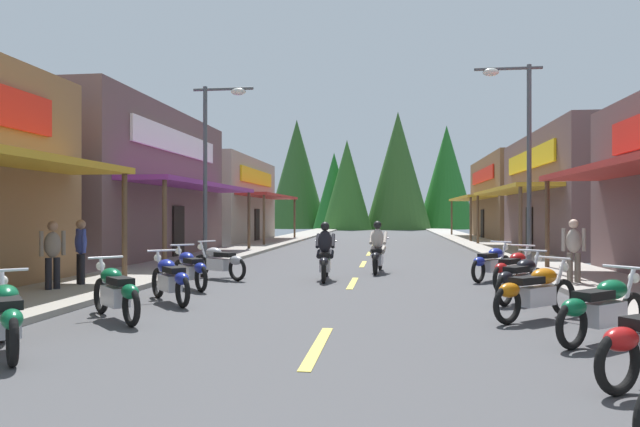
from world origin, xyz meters
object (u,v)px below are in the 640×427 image
object	(u,v)px
motorcycle_parked_right_4	(521,278)
motorcycle_parked_right_5	(514,269)
streetlamp_right	(519,138)
motorcycle_parked_right_3	(535,291)
rider_cruising_trailing	(378,251)
pedestrian_by_shop	(81,249)
motorcycle_parked_left_2	(170,278)
motorcycle_parked_left_3	(190,268)
pedestrian_waiting	(574,248)
motorcycle_parked_left_1	(116,291)
motorcycle_parked_right_6	(492,262)
motorcycle_parked_left_4	(219,261)
streetlamp_left	(214,149)
motorcycle_parked_left_0	(7,316)
rider_cruising_lead	(325,256)
pedestrian_strolling	(53,252)
motorcycle_parked_right_2	(603,307)

from	to	relation	value
motorcycle_parked_right_4	motorcycle_parked_right_5	world-z (taller)	same
streetlamp_right	motorcycle_parked_right_3	bearing A→B (deg)	-100.64
motorcycle_parked_right_5	rider_cruising_trailing	xyz separation A→B (m)	(-3.27, 3.35, 0.17)
motorcycle_parked_right_3	pedestrian_by_shop	size ratio (longest dim) A/B	1.03
motorcycle_parked_left_2	motorcycle_parked_left_3	bearing A→B (deg)	-30.99
pedestrian_waiting	motorcycle_parked_left_1	bearing A→B (deg)	-60.05
streetlamp_right	motorcycle_parked_right_3	distance (m)	9.02
motorcycle_parked_right_6	motorcycle_parked_right_5	bearing A→B (deg)	-136.34
motorcycle_parked_right_6	motorcycle_parked_left_4	distance (m)	7.35
motorcycle_parked_right_5	motorcycle_parked_right_6	xyz separation A→B (m)	(-0.20, 1.73, 0.00)
streetlamp_right	motorcycle_parked_left_3	world-z (taller)	streetlamp_right
motorcycle_parked_right_3	streetlamp_left	bearing A→B (deg)	94.73
motorcycle_parked_left_1	pedestrian_by_shop	size ratio (longest dim) A/B	0.97
motorcycle_parked_left_0	rider_cruising_lead	bearing A→B (deg)	-61.22
motorcycle_parked_right_6	pedestrian_strolling	size ratio (longest dim) A/B	1.09
streetlamp_left	motorcycle_parked_left_2	bearing A→B (deg)	-78.64
motorcycle_parked_right_2	streetlamp_left	bearing A→B (deg)	91.33
streetlamp_right	motorcycle_parked_left_2	world-z (taller)	streetlamp_right
pedestrian_waiting	motorcycle_parked_right_6	bearing A→B (deg)	-123.46
motorcycle_parked_right_6	rider_cruising_lead	distance (m)	4.45
motorcycle_parked_right_5	motorcycle_parked_right_6	bearing A→B (deg)	42.19
motorcycle_parked_left_4	pedestrian_by_shop	world-z (taller)	pedestrian_by_shop
motorcycle_parked_left_4	pedestrian_strolling	world-z (taller)	pedestrian_strolling
streetlamp_right	motorcycle_parked_left_1	distance (m)	12.92
motorcycle_parked_right_2	motorcycle_parked_left_1	xyz separation A→B (m)	(-7.49, 0.71, 0.00)
streetlamp_left	rider_cruising_trailing	world-z (taller)	streetlamp_left
motorcycle_parked_right_6	rider_cruising_trailing	xyz separation A→B (m)	(-3.07, 1.62, 0.17)
motorcycle_parked_left_3	pedestrian_waiting	size ratio (longest dim) A/B	1.02
motorcycle_parked_right_5	pedestrian_strolling	size ratio (longest dim) A/B	1.11
motorcycle_parked_left_2	motorcycle_parked_left_4	world-z (taller)	same
motorcycle_parked_left_3	motorcycle_parked_right_6	bearing A→B (deg)	-111.42
rider_cruising_trailing	pedestrian_strolling	size ratio (longest dim) A/B	1.32
streetlamp_left	rider_cruising_trailing	bearing A→B (deg)	-11.20
motorcycle_parked_right_4	pedestrian_waiting	distance (m)	3.18
motorcycle_parked_right_4	motorcycle_parked_left_3	bearing A→B (deg)	118.72
pedestrian_strolling	motorcycle_parked_left_0	bearing A→B (deg)	-27.63
motorcycle_parked_right_4	motorcycle_parked_left_4	world-z (taller)	same
streetlamp_right	pedestrian_strolling	size ratio (longest dim) A/B	3.93
streetlamp_right	motorcycle_parked_left_4	size ratio (longest dim) A/B	3.42
motorcycle_parked_left_2	motorcycle_parked_right_4	bearing A→B (deg)	-122.91
motorcycle_parked_left_4	motorcycle_parked_left_1	bearing A→B (deg)	122.70
motorcycle_parked_right_4	pedestrian_strolling	world-z (taller)	pedestrian_strolling
streetlamp_right	motorcycle_parked_right_5	distance (m)	5.69
motorcycle_parked_left_3	motorcycle_parked_left_4	xyz separation A→B (m)	(0.10, 1.98, 0.00)
streetlamp_left	motorcycle_parked_right_4	xyz separation A→B (m)	(8.48, -6.38, -3.46)
streetlamp_left	pedestrian_by_shop	bearing A→B (deg)	-104.22
rider_cruising_trailing	rider_cruising_lead	bearing A→B (deg)	151.18
streetlamp_left	motorcycle_parked_right_5	distance (m)	10.40
pedestrian_waiting	pedestrian_strolling	size ratio (longest dim) A/B	1.02
motorcycle_parked_right_2	motorcycle_parked_right_4	size ratio (longest dim) A/B	0.96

